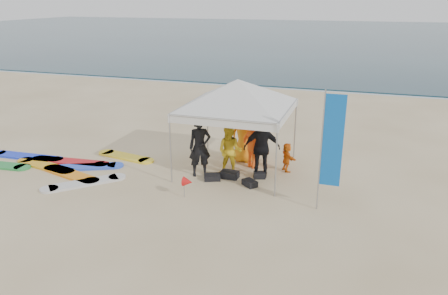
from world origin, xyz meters
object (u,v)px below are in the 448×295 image
person_yellow (230,151)px  person_seated (287,157)px  person_orange_b (244,135)px  marker_pennant (188,182)px  feather_flag (331,143)px  person_orange_a (254,142)px  person_black_a (200,147)px  canopy_tent (238,80)px  person_black_b (262,148)px  surfboard_spread (62,166)px

person_yellow → person_seated: (1.66, 0.94, -0.33)m
person_orange_b → marker_pennant: bearing=85.9°
person_seated → feather_flag: size_ratio=0.29×
person_seated → person_orange_a: bearing=57.0°
person_black_a → person_seated: person_black_a is taller
person_black_a → person_yellow: (0.91, 0.28, -0.15)m
person_yellow → person_orange_a: 1.09m
canopy_tent → feather_flag: size_ratio=1.40×
person_yellow → person_black_b: person_black_b is taller
marker_pennant → person_black_a: bearing=99.4°
person_orange_a → marker_pennant: size_ratio=2.77×
marker_pennant → surfboard_spread: bearing=169.5°
person_orange_b → person_yellow: bearing=94.6°
person_black_a → person_orange_b: bearing=28.9°
person_black_b → person_seated: (0.68, 0.74, -0.49)m
feather_flag → marker_pennant: bearing=-173.4°
person_seated → canopy_tent: (-1.58, -0.40, 2.53)m
person_seated → person_orange_b: bearing=42.7°
person_black_b → marker_pennant: (-1.61, -2.17, -0.48)m
person_black_b → feather_flag: size_ratio=0.59×
marker_pennant → person_orange_b: bearing=78.0°
feather_flag → surfboard_spread: bearing=176.9°
canopy_tent → surfboard_spread: 6.61m
person_black_a → person_seated: size_ratio=1.99×
person_black_a → person_orange_b: person_black_a is taller
person_seated → canopy_tent: size_ratio=0.21×
person_black_a → person_black_b: 1.95m
person_seated → feather_flag: 3.24m
person_yellow → surfboard_spread: (-5.61, -1.05, -0.78)m
feather_flag → marker_pennant: size_ratio=5.13×
person_orange_a → person_orange_b: person_orange_b is taller
person_black_b → surfboard_spread: bearing=-5.6°
person_yellow → canopy_tent: (0.08, 0.53, 2.19)m
person_yellow → person_orange_b: (0.08, 1.35, 0.13)m
person_orange_b → person_seated: size_ratio=1.97×
person_black_b → person_orange_b: (-0.91, 1.15, -0.02)m
marker_pennant → surfboard_spread: (-4.98, 0.92, -0.46)m
canopy_tent → person_black_b: bearing=-20.1°
person_black_a → person_orange_a: size_ratio=1.09×
person_orange_a → surfboard_spread: person_orange_a is taller
person_seated → person_black_a: bearing=82.8°
person_yellow → person_seated: person_yellow is taller
person_orange_a → person_black_b: 0.87m
person_orange_b → canopy_tent: bearing=97.8°
person_orange_a → marker_pennant: (-1.16, -2.91, -0.39)m
person_seated → marker_pennant: bearing=109.2°
person_black_a → person_black_b: size_ratio=0.99×
person_orange_a → person_black_a: bearing=75.4°
person_orange_a → canopy_tent: size_ratio=0.39×
person_orange_a → canopy_tent: canopy_tent is taller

